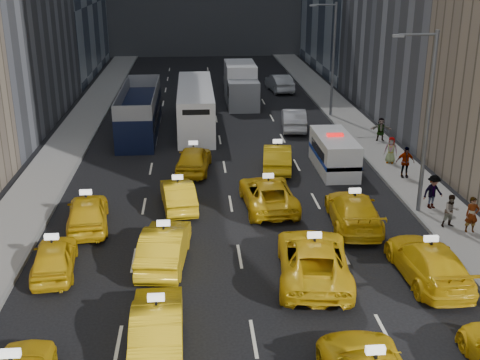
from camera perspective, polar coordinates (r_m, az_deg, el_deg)
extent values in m
cube|color=gray|center=(42.64, -16.12, 3.10)|extent=(3.00, 90.00, 0.15)
cube|color=gray|center=(43.52, 12.12, 3.78)|extent=(3.00, 90.00, 0.15)
cube|color=slate|center=(42.36, -14.20, 3.19)|extent=(0.15, 90.00, 0.18)
cube|color=slate|center=(43.13, 10.26, 3.79)|extent=(0.15, 90.00, 0.18)
cylinder|color=#595B60|center=(30.15, 17.32, 4.88)|extent=(0.20, 0.20, 9.00)
cylinder|color=#595B60|center=(29.06, 16.51, 13.09)|extent=(1.80, 0.12, 0.12)
cube|color=slate|center=(28.76, 14.78, 13.08)|extent=(0.50, 0.22, 0.12)
cylinder|color=#595B60|center=(48.89, 8.83, 11.07)|extent=(0.20, 0.20, 9.00)
cylinder|color=#595B60|center=(48.23, 8.03, 16.13)|extent=(1.80, 0.12, 0.12)
cube|color=slate|center=(48.05, 6.93, 16.11)|extent=(0.50, 0.22, 0.12)
imported|color=gold|center=(20.35, -7.84, -13.36)|extent=(1.73, 4.72, 1.54)
imported|color=gold|center=(25.51, -17.23, -7.02)|extent=(2.06, 4.24, 1.39)
imported|color=gold|center=(25.24, -7.18, -6.22)|extent=(2.22, 5.09, 1.63)
imported|color=gold|center=(24.16, 6.97, -7.44)|extent=(3.45, 6.22, 1.65)
imported|color=gold|center=(25.03, 17.43, -7.39)|extent=(2.28, 5.40, 1.55)
imported|color=gold|center=(29.25, -14.26, -2.97)|extent=(2.41, 4.83, 1.58)
imported|color=gold|center=(30.78, -5.89, -1.39)|extent=(2.08, 4.57, 1.45)
imported|color=gold|center=(30.72, 2.67, -1.30)|extent=(2.78, 5.53, 1.50)
imported|color=gold|center=(29.05, 10.72, -2.85)|extent=(2.63, 5.58, 1.57)
imported|color=gold|center=(36.06, -4.42, 2.00)|extent=(2.42, 4.83, 1.58)
imported|color=gold|center=(36.43, 3.54, 2.19)|extent=(2.24, 4.88, 1.55)
cube|color=silver|center=(36.61, 8.91, 2.54)|extent=(2.63, 5.51, 2.12)
cylinder|color=black|center=(35.00, 8.12, 0.66)|extent=(0.28, 0.85, 0.85)
cylinder|color=black|center=(35.41, 10.85, 0.72)|extent=(0.28, 0.85, 0.85)
cylinder|color=black|center=(38.25, 7.01, 2.39)|extent=(0.28, 0.85, 0.85)
cylinder|color=black|center=(38.63, 9.53, 2.44)|extent=(0.28, 0.85, 0.85)
cube|color=navy|center=(36.65, 8.90, 2.32)|extent=(2.67, 5.52, 0.24)
cube|color=red|center=(36.29, 9.01, 4.25)|extent=(1.00, 0.45, 0.15)
cube|color=black|center=(44.77, -9.48, 6.47)|extent=(3.92, 11.44, 3.26)
cylinder|color=black|center=(40.64, -11.49, 3.38)|extent=(0.28, 1.10, 1.10)
cylinder|color=black|center=(40.42, -8.32, 3.48)|extent=(0.28, 1.10, 1.10)
cylinder|color=black|center=(49.68, -10.29, 6.47)|extent=(0.28, 1.10, 1.10)
cylinder|color=black|center=(49.50, -7.69, 6.57)|extent=(0.28, 1.10, 1.10)
cube|color=silver|center=(45.91, -4.24, 6.97)|extent=(3.86, 12.51, 3.18)
cylinder|color=black|center=(41.09, -5.71, 3.87)|extent=(0.28, 1.10, 1.10)
cylinder|color=black|center=(41.10, -2.55, 3.95)|extent=(0.28, 1.10, 1.10)
cylinder|color=black|center=(51.27, -5.54, 7.12)|extent=(0.28, 1.10, 1.10)
cylinder|color=black|center=(51.27, -2.99, 7.19)|extent=(0.28, 1.10, 1.10)
cube|color=silver|center=(53.56, 0.10, 9.06)|extent=(3.32, 7.78, 3.46)
cylinder|color=black|center=(50.91, -0.93, 7.12)|extent=(0.28, 1.10, 1.10)
cylinder|color=black|center=(51.10, 1.65, 7.16)|extent=(0.28, 1.10, 1.10)
cylinder|color=black|center=(56.53, -1.31, 8.42)|extent=(0.28, 1.10, 1.10)
cylinder|color=black|center=(56.70, 1.03, 8.45)|extent=(0.28, 1.10, 1.10)
imported|color=#B1B2B9|center=(45.43, 5.12, 5.78)|extent=(2.19, 4.99, 1.59)
imported|color=black|center=(55.34, -9.92, 8.14)|extent=(3.08, 5.98, 1.61)
imported|color=gray|center=(60.90, -0.54, 9.47)|extent=(2.19, 5.29, 1.53)
imported|color=black|center=(59.24, -3.97, 9.06)|extent=(2.04, 4.28, 1.41)
imported|color=#A4A7AB|center=(59.20, 3.75, 9.19)|extent=(2.36, 5.24, 1.67)
imported|color=gray|center=(29.52, 21.14, -3.09)|extent=(0.64, 0.44, 1.70)
imported|color=gray|center=(29.76, 19.39, -2.79)|extent=(0.81, 0.49, 1.59)
imported|color=gray|center=(31.69, 17.84, -1.07)|extent=(1.22, 0.78, 1.75)
imported|color=gray|center=(35.83, 15.39, 1.65)|extent=(1.10, 0.55, 1.82)
imported|color=gray|center=(38.23, 14.12, 2.77)|extent=(0.91, 0.72, 1.64)
imported|color=gray|center=(42.97, 13.20, 4.71)|extent=(1.54, 0.67, 1.60)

